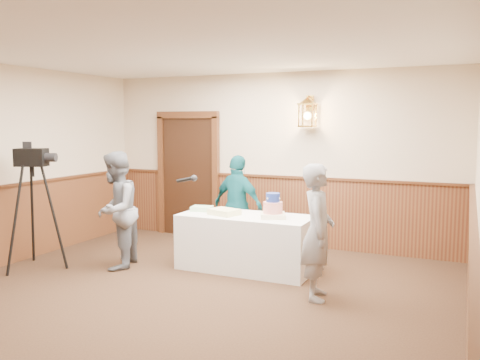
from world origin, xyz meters
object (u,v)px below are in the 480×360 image
(sheet_cake_yellow, at_px, (224,212))
(interviewer, at_px, (116,210))
(display_table, at_px, (246,242))
(assistant_p, at_px, (238,205))
(sheet_cake_green, at_px, (202,209))
(tv_camera_rig, at_px, (34,215))
(tiered_cake, at_px, (273,208))
(baker, at_px, (318,232))

(sheet_cake_yellow, xyz_separation_m, interviewer, (-1.37, -0.57, 0.02))
(display_table, bearing_deg, assistant_p, 122.51)
(interviewer, height_order, assistant_p, interviewer)
(interviewer, xyz_separation_m, assistant_p, (1.23, 1.32, -0.05))
(assistant_p, bearing_deg, sheet_cake_green, 80.38)
(sheet_cake_green, height_order, interviewer, interviewer)
(display_table, distance_m, sheet_cake_green, 0.82)
(interviewer, relative_size, assistant_p, 1.06)
(display_table, relative_size, tv_camera_rig, 1.09)
(sheet_cake_yellow, distance_m, interviewer, 1.48)
(tiered_cake, xyz_separation_m, sheet_cake_yellow, (-0.68, -0.06, -0.09))
(tiered_cake, bearing_deg, interviewer, -162.90)
(display_table, bearing_deg, sheet_cake_yellow, -162.69)
(tiered_cake, distance_m, baker, 1.07)
(interviewer, height_order, tv_camera_rig, tv_camera_rig)
(baker, distance_m, tv_camera_rig, 3.88)
(sheet_cake_yellow, distance_m, baker, 1.61)
(interviewer, xyz_separation_m, baker, (2.85, -0.06, -0.03))
(sheet_cake_green, relative_size, tv_camera_rig, 0.17)
(baker, bearing_deg, tiered_cake, 34.52)
(sheet_cake_green, bearing_deg, display_table, -4.34)
(sheet_cake_yellow, relative_size, tv_camera_rig, 0.23)
(sheet_cake_yellow, height_order, assistant_p, assistant_p)
(display_table, distance_m, baker, 1.46)
(sheet_cake_green, height_order, baker, baker)
(interviewer, bearing_deg, tv_camera_rig, -82.13)
(interviewer, relative_size, baker, 1.04)
(sheet_cake_green, height_order, assistant_p, assistant_p)
(sheet_cake_green, height_order, tv_camera_rig, tv_camera_rig)
(baker, xyz_separation_m, assistant_p, (-1.62, 1.39, -0.01))
(sheet_cake_green, distance_m, interviewer, 1.19)
(baker, bearing_deg, sheet_cake_green, 53.28)
(sheet_cake_yellow, bearing_deg, sheet_cake_green, 161.35)
(display_table, bearing_deg, baker, -31.17)
(tv_camera_rig, bearing_deg, assistant_p, 18.10)
(tv_camera_rig, bearing_deg, interviewer, 4.89)
(sheet_cake_yellow, relative_size, baker, 0.24)
(display_table, distance_m, sheet_cake_yellow, 0.51)
(sheet_cake_yellow, height_order, interviewer, interviewer)
(baker, bearing_deg, tv_camera_rig, 81.67)
(interviewer, relative_size, tv_camera_rig, 0.97)
(sheet_cake_green, bearing_deg, tv_camera_rig, -148.45)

